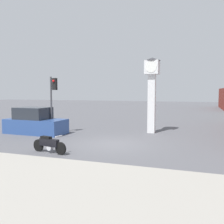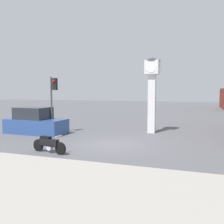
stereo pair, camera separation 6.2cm
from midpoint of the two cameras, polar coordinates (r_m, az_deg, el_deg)
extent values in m
plane|color=#56565B|center=(13.72, -0.07, -7.40)|extent=(120.00, 120.00, 0.00)
cube|color=#9E998E|center=(7.89, -17.07, -16.53)|extent=(36.00, 6.00, 0.10)
cylinder|color=black|center=(11.71, -11.81, -8.17)|extent=(0.59, 0.20, 0.58)
cylinder|color=black|center=(12.65, -16.58, -7.30)|extent=(0.59, 0.20, 0.58)
cube|color=black|center=(12.13, -14.31, -6.75)|extent=(1.08, 0.40, 0.35)
cube|color=black|center=(12.22, -14.99, -5.62)|extent=(0.57, 0.32, 0.10)
cylinder|color=silver|center=(12.14, -14.12, -7.89)|extent=(0.30, 0.24, 0.27)
cube|color=silver|center=(11.67, -12.24, -5.42)|extent=(0.13, 0.43, 0.04)
cube|color=white|center=(17.51, 8.95, 1.87)|extent=(0.49, 0.49, 4.05)
cube|color=white|center=(17.57, 9.06, 10.02)|extent=(0.94, 0.94, 0.94)
cylinder|color=white|center=(17.10, 8.78, 10.17)|extent=(0.75, 0.02, 0.75)
cone|color=#333338|center=(17.63, 9.08, 11.85)|extent=(1.12, 1.12, 0.20)
cylinder|color=#47474C|center=(17.55, -13.81, 1.51)|extent=(0.12, 0.12, 3.88)
cube|color=black|center=(17.37, -13.07, 6.24)|extent=(0.28, 0.24, 0.80)
sphere|color=red|center=(17.25, -13.35, 6.92)|extent=(0.16, 0.16, 0.16)
cube|color=#2D4C8C|center=(17.90, -17.15, -3.13)|extent=(4.26, 1.94, 1.00)
cube|color=#262B33|center=(17.93, -17.72, -0.24)|extent=(2.25, 1.73, 0.80)
camera|label=1|loc=(0.03, -90.12, -0.01)|focal=40.00mm
camera|label=2|loc=(0.03, 89.88, 0.01)|focal=40.00mm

